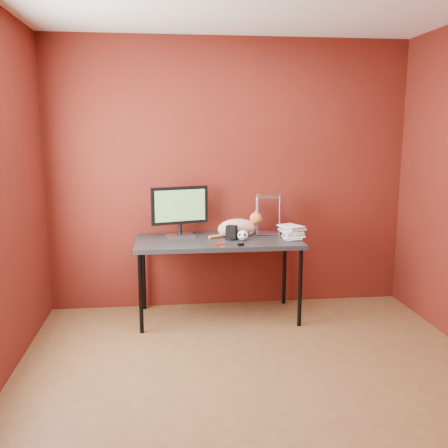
{
  "coord_description": "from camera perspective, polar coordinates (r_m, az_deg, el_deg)",
  "views": [
    {
      "loc": [
        -0.61,
        -3.07,
        1.73
      ],
      "look_at": [
        -0.12,
        1.15,
        0.93
      ],
      "focal_mm": 40.0,
      "sensor_mm": 36.0,
      "label": 1
    }
  ],
  "objects": [
    {
      "name": "pocket_knife",
      "position": [
        4.34,
        -0.54,
        -2.32
      ],
      "size": [
        0.09,
        0.04,
        0.02
      ],
      "primitive_type": "cube",
      "rotation": [
        0.0,
        0.0,
        0.15
      ],
      "color": "#9A1B0B",
      "rests_on": "desk"
    },
    {
      "name": "skull_mug",
      "position": [
        4.51,
        2.16,
        -1.3
      ],
      "size": [
        0.1,
        0.1,
        0.09
      ],
      "rotation": [
        0.0,
        0.0,
        -0.27
      ],
      "color": "white",
      "rests_on": "desk"
    },
    {
      "name": "black_gadget",
      "position": [
        4.31,
        1.93,
        -2.36
      ],
      "size": [
        0.06,
        0.05,
        0.02
      ],
      "primitive_type": "cube",
      "rotation": [
        0.0,
        0.0,
        0.39
      ],
      "color": "black",
      "rests_on": "desk"
    },
    {
      "name": "speaker",
      "position": [
        4.55,
        0.87,
        -1.05
      ],
      "size": [
        0.12,
        0.11,
        0.13
      ],
      "rotation": [
        0.0,
        0.0,
        -0.4
      ],
      "color": "black",
      "rests_on": "desk"
    },
    {
      "name": "washer",
      "position": [
        4.29,
        -0.1,
        -2.55
      ],
      "size": [
        0.04,
        0.04,
        0.0
      ],
      "primitive_type": "cylinder",
      "color": "#A2A1A6",
      "rests_on": "desk"
    },
    {
      "name": "wire_rack",
      "position": [
        4.79,
        5.1,
        1.06
      ],
      "size": [
        0.25,
        0.23,
        0.37
      ],
      "rotation": [
        0.0,
        0.0,
        -0.25
      ],
      "color": "#A2A1A6",
      "rests_on": "desk"
    },
    {
      "name": "desk",
      "position": [
        4.58,
        -0.67,
        -2.37
      ],
      "size": [
        1.5,
        0.7,
        0.75
      ],
      "color": "black",
      "rests_on": "ground"
    },
    {
      "name": "cat",
      "position": [
        4.7,
        1.59,
        -0.36
      ],
      "size": [
        0.52,
        0.22,
        0.25
      ],
      "rotation": [
        0.0,
        0.0,
        0.04
      ],
      "color": "#C15A28",
      "rests_on": "desk"
    },
    {
      "name": "room",
      "position": [
        3.14,
        4.64,
        5.39
      ],
      "size": [
        3.52,
        3.52,
        2.61
      ],
      "color": "brown",
      "rests_on": "ground"
    },
    {
      "name": "monitor",
      "position": [
        4.66,
        -5.07,
        1.74
      ],
      "size": [
        0.53,
        0.24,
        0.47
      ],
      "rotation": [
        0.0,
        0.0,
        0.28
      ],
      "color": "#A2A1A6",
      "rests_on": "desk"
    },
    {
      "name": "book_stack",
      "position": [
        4.54,
        7.0,
        6.53
      ],
      "size": [
        0.24,
        0.27,
        1.32
      ],
      "rotation": [
        0.0,
        0.0,
        0.13
      ],
      "color": "beige",
      "rests_on": "desk"
    }
  ]
}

